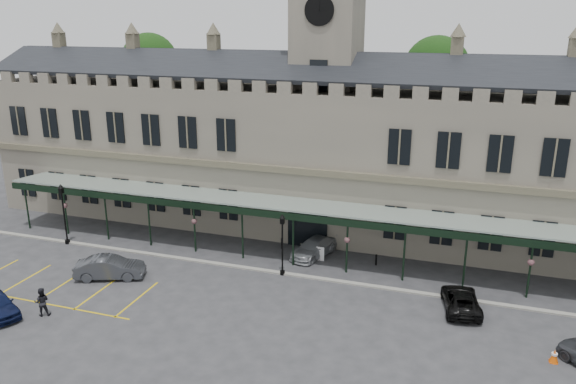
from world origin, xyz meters
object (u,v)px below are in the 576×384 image
(clock_tower, at_px, (327,74))
(lamp_post_mid, at_px, (282,239))
(sign_board, at_px, (320,254))
(car_van, at_px, (461,300))
(traffic_cone, at_px, (554,356))
(car_left_b, at_px, (110,268))
(lamp_post_left, at_px, (63,209))
(station_building, at_px, (325,154))
(car_taxi, at_px, (314,248))
(person_b, at_px, (42,302))

(clock_tower, xyz_separation_m, lamp_post_mid, (-0.22, -10.58, -10.41))
(sign_board, height_order, car_van, car_van)
(traffic_cone, height_order, car_left_b, car_left_b)
(lamp_post_left, distance_m, car_van, 30.66)
(lamp_post_left, height_order, car_left_b, lamp_post_left)
(station_building, height_order, lamp_post_mid, station_building)
(car_taxi, bearing_deg, car_left_b, -128.33)
(car_left_b, relative_size, person_b, 2.60)
(lamp_post_left, xyz_separation_m, traffic_cone, (35.45, -5.48, -2.61))
(sign_board, bearing_deg, lamp_post_mid, -119.71)
(clock_tower, relative_size, sign_board, 22.68)
(station_building, relative_size, car_left_b, 12.68)
(sign_board, relative_size, car_taxi, 0.24)
(car_van, xyz_separation_m, person_b, (-24.26, -8.85, 0.28))
(car_taxi, relative_size, car_van, 1.02)
(lamp_post_mid, height_order, car_taxi, lamp_post_mid)
(clock_tower, distance_m, lamp_post_mid, 14.85)
(lamp_post_mid, height_order, car_left_b, lamp_post_mid)
(station_building, bearing_deg, clock_tower, 90.00)
(traffic_cone, bearing_deg, lamp_post_mid, 162.08)
(sign_board, relative_size, person_b, 0.60)
(person_b, bearing_deg, car_van, 168.17)
(station_building, xyz_separation_m, lamp_post_mid, (-0.22, -10.50, -3.77))
(clock_tower, distance_m, car_taxi, 14.16)
(lamp_post_mid, distance_m, car_taxi, 4.56)
(car_van, bearing_deg, car_taxi, -34.90)
(lamp_post_left, bearing_deg, person_b, -57.79)
(sign_board, bearing_deg, car_left_b, -149.24)
(car_taxi, bearing_deg, lamp_post_mid, -88.95)
(station_building, bearing_deg, car_van, -44.28)
(clock_tower, distance_m, sign_board, 14.70)
(traffic_cone, height_order, person_b, person_b)
(car_taxi, bearing_deg, traffic_cone, -12.26)
(lamp_post_left, relative_size, car_van, 1.11)
(clock_tower, xyz_separation_m, lamp_post_left, (-18.58, -10.63, -10.14))
(lamp_post_mid, xyz_separation_m, person_b, (-12.08, -10.02, -1.79))
(station_building, xyz_separation_m, car_van, (11.96, -11.67, -5.84))
(lamp_post_left, relative_size, lamp_post_mid, 1.10)
(lamp_post_left, height_order, person_b, lamp_post_left)
(car_taxi, relative_size, person_b, 2.54)
(lamp_post_mid, relative_size, car_left_b, 0.96)
(lamp_post_left, relative_size, sign_board, 4.59)
(car_taxi, xyz_separation_m, person_b, (-13.30, -13.92, 0.24))
(car_taxi, bearing_deg, car_van, -6.36)
(sign_board, bearing_deg, station_building, 104.13)
(station_building, xyz_separation_m, car_taxi, (1.00, -6.60, -5.80))
(car_left_b, xyz_separation_m, car_van, (23.46, 3.12, -0.15))
(station_building, relative_size, lamp_post_mid, 13.16)
(lamp_post_mid, height_order, car_van, lamp_post_mid)
(sign_board, height_order, person_b, person_b)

